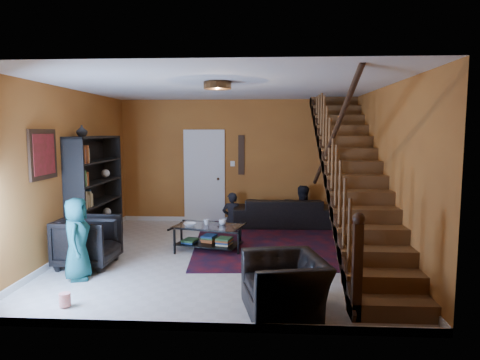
% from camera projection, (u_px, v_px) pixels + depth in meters
% --- Properties ---
extents(floor, '(5.50, 5.50, 0.00)m').
position_uv_depth(floor, '(224.00, 256.00, 7.21)').
color(floor, beige).
rests_on(floor, ground).
extents(room, '(5.50, 5.50, 5.50)m').
position_uv_depth(room, '(164.00, 233.00, 8.60)').
color(room, '#AC6526').
rests_on(room, ground).
extents(staircase, '(0.95, 5.02, 3.18)m').
position_uv_depth(staircase, '(353.00, 174.00, 6.93)').
color(staircase, brown).
rests_on(staircase, floor).
extents(bookshelf, '(0.35, 1.80, 2.00)m').
position_uv_depth(bookshelf, '(96.00, 193.00, 7.83)').
color(bookshelf, black).
rests_on(bookshelf, floor).
extents(door, '(0.82, 0.05, 2.05)m').
position_uv_depth(door, '(204.00, 178.00, 9.84)').
color(door, silver).
rests_on(door, floor).
extents(framed_picture, '(0.04, 0.74, 0.74)m').
position_uv_depth(framed_picture, '(43.00, 154.00, 6.27)').
color(framed_picture, maroon).
rests_on(framed_picture, room).
extents(wall_hanging, '(0.14, 0.03, 0.90)m').
position_uv_depth(wall_hanging, '(241.00, 155.00, 9.73)').
color(wall_hanging, black).
rests_on(wall_hanging, room).
extents(ceiling_fixture, '(0.40, 0.40, 0.10)m').
position_uv_depth(ceiling_fixture, '(217.00, 85.00, 6.11)').
color(ceiling_fixture, '#3F2814').
rests_on(ceiling_fixture, room).
extents(rug, '(3.58, 4.02, 0.02)m').
position_uv_depth(rug, '(284.00, 240.00, 8.21)').
color(rug, '#450C14').
rests_on(rug, floor).
extents(sofa, '(2.18, 0.89, 0.63)m').
position_uv_depth(sofa, '(283.00, 212.00, 9.39)').
color(sofa, black).
rests_on(sofa, floor).
extents(armchair_left, '(0.88, 0.85, 0.78)m').
position_uv_depth(armchair_left, '(88.00, 241.00, 6.63)').
color(armchair_left, black).
rests_on(armchair_left, floor).
extents(armchair_right, '(1.07, 1.16, 0.65)m').
position_uv_depth(armchair_right, '(285.00, 285.00, 4.94)').
color(armchair_right, black).
rests_on(armchair_right, floor).
extents(person_adult_a, '(0.46, 0.32, 1.19)m').
position_uv_depth(person_adult_a, '(232.00, 219.00, 9.53)').
color(person_adult_a, black).
rests_on(person_adult_a, sofa).
extents(person_adult_b, '(0.68, 0.54, 1.36)m').
position_uv_depth(person_adult_b, '(301.00, 216.00, 9.43)').
color(person_adult_b, black).
rests_on(person_adult_b, sofa).
extents(person_child, '(0.48, 0.63, 1.17)m').
position_uv_depth(person_child, '(77.00, 239.00, 6.01)').
color(person_child, '#175A56').
rests_on(person_child, armchair_left).
extents(coffee_table, '(1.29, 0.96, 0.44)m').
position_uv_depth(coffee_table, '(209.00, 236.00, 7.54)').
color(coffee_table, black).
rests_on(coffee_table, floor).
extents(cup_a, '(0.14, 0.14, 0.10)m').
position_uv_depth(cup_a, '(223.00, 222.00, 7.57)').
color(cup_a, '#999999').
rests_on(cup_a, coffee_table).
extents(cup_b, '(0.11, 0.11, 0.10)m').
position_uv_depth(cup_b, '(207.00, 222.00, 7.57)').
color(cup_b, '#999999').
rests_on(cup_b, coffee_table).
extents(bowl, '(0.26, 0.26, 0.05)m').
position_uv_depth(bowl, '(190.00, 224.00, 7.47)').
color(bowl, '#999999').
rests_on(bowl, coffee_table).
extents(vase, '(0.18, 0.18, 0.19)m').
position_uv_depth(vase, '(82.00, 131.00, 7.21)').
color(vase, '#999999').
rests_on(vase, bookshelf).
extents(popcorn_bucket, '(0.14, 0.14, 0.15)m').
position_uv_depth(popcorn_bucket, '(65.00, 299.00, 5.09)').
color(popcorn_bucket, red).
rests_on(popcorn_bucket, rug).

